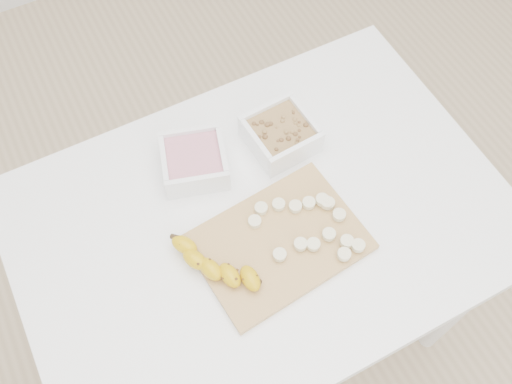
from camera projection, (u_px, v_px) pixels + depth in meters
name	position (u px, v px, depth m)	size (l,w,h in m)	color
ground	(260.00, 323.00, 1.82)	(3.50, 3.50, 0.00)	#C6AD89
table	(262.00, 237.00, 1.25)	(1.00, 0.70, 0.75)	white
bowl_yogurt	(194.00, 161.00, 1.20)	(0.17, 0.17, 0.06)	white
bowl_granola	(281.00, 134.00, 1.23)	(0.14, 0.14, 0.06)	white
cutting_board	(279.00, 242.00, 1.13)	(0.32, 0.23, 0.01)	tan
banana	(217.00, 265.00, 1.08)	(0.05, 0.19, 0.03)	#C99D09
banana_slices	(311.00, 224.00, 1.13)	(0.18, 0.19, 0.02)	beige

